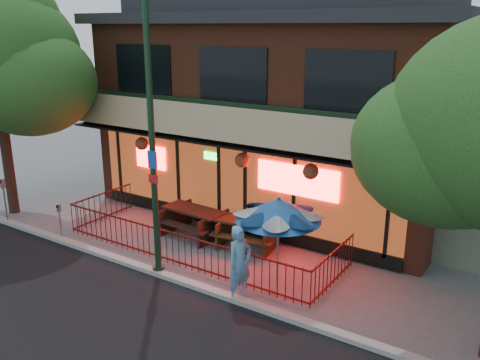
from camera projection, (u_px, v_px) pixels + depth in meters
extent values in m
plane|color=gray|center=(169.00, 267.00, 14.00)|extent=(80.00, 80.00, 0.00)
cube|color=#999993|center=(156.00, 272.00, 13.58)|extent=(80.00, 0.25, 0.12)
cube|color=brown|center=(293.00, 114.00, 18.82)|extent=(12.00, 8.00, 6.50)
cube|color=#59230F|center=(233.00, 182.00, 16.07)|extent=(11.00, 0.06, 2.60)
cube|color=#FF0C0C|center=(297.00, 180.00, 14.66)|extent=(2.60, 0.04, 0.90)
cube|color=#FF0C0C|center=(151.00, 157.00, 17.68)|extent=(1.30, 0.04, 0.80)
cube|color=#D3B685|center=(223.00, 125.00, 15.13)|extent=(12.20, 1.33, 1.26)
cube|color=black|center=(143.00, 69.00, 16.98)|extent=(2.40, 0.06, 1.60)
cube|color=black|center=(232.00, 74.00, 15.09)|extent=(2.40, 0.06, 1.60)
cube|color=black|center=(347.00, 81.00, 13.20)|extent=(2.40, 0.06, 1.60)
cube|color=black|center=(232.00, 223.00, 16.45)|extent=(11.00, 0.12, 0.40)
cube|color=#FFC672|center=(414.00, 185.00, 12.74)|extent=(0.18, 0.18, 0.32)
cube|color=#45100E|center=(172.00, 233.00, 13.89)|extent=(8.40, 0.04, 0.04)
cube|color=#45100E|center=(173.00, 260.00, 14.13)|extent=(8.40, 0.04, 0.04)
cube|color=#45100E|center=(102.00, 194.00, 17.13)|extent=(0.04, 2.60, 0.04)
cube|color=#45100E|center=(334.00, 252.00, 12.72)|extent=(0.04, 2.60, 0.04)
cylinder|color=#45100E|center=(173.00, 248.00, 14.02)|extent=(0.02, 0.02, 1.00)
cylinder|color=#15301D|center=(152.00, 146.00, 12.66)|extent=(0.16, 0.16, 7.00)
cylinder|color=#15301D|center=(159.00, 269.00, 13.65)|extent=(0.32, 0.32, 0.20)
cube|color=#194CB2|center=(152.00, 160.00, 12.57)|extent=(0.30, 0.02, 0.45)
cube|color=red|center=(153.00, 179.00, 12.71)|extent=(0.30, 0.02, 0.22)
cylinder|color=#35211A|center=(5.00, 142.00, 17.43)|extent=(0.36, 0.36, 5.12)
ellipsoid|color=#1B4416|center=(4.00, 20.00, 16.49)|extent=(3.64, 3.64, 2.98)
cube|color=#351913|center=(176.00, 217.00, 16.50)|extent=(0.15, 1.48, 0.84)
cube|color=#351913|center=(214.00, 228.00, 15.60)|extent=(0.15, 1.48, 0.84)
cube|color=#351913|center=(194.00, 210.00, 15.93)|extent=(2.09, 0.96, 0.07)
cube|color=#351913|center=(181.00, 226.00, 15.55)|extent=(2.06, 0.43, 0.06)
cube|color=#351913|center=(207.00, 215.00, 16.51)|extent=(2.06, 0.43, 0.06)
cube|color=#392814|center=(226.00, 230.00, 15.53)|extent=(0.27, 1.39, 0.80)
cube|color=#392814|center=(272.00, 238.00, 14.92)|extent=(0.27, 1.39, 0.80)
cube|color=#392814|center=(249.00, 222.00, 15.11)|extent=(2.04, 1.09, 0.06)
cube|color=#392814|center=(241.00, 239.00, 14.69)|extent=(1.96, 0.59, 0.05)
cube|color=#392814|center=(257.00, 225.00, 15.72)|extent=(1.96, 0.59, 0.05)
cylinder|color=gray|center=(278.00, 246.00, 12.69)|extent=(0.05, 0.05, 2.23)
cone|color=#1A4F93|center=(278.00, 209.00, 12.41)|extent=(2.13, 2.13, 0.56)
sphere|color=gray|center=(279.00, 198.00, 12.32)|extent=(0.10, 0.10, 0.10)
imported|color=#6095C0|center=(240.00, 264.00, 12.09)|extent=(0.63, 0.79, 1.90)
cylinder|color=gray|center=(61.00, 226.00, 15.64)|extent=(0.04, 0.04, 0.96)
cube|color=gray|center=(59.00, 208.00, 15.47)|extent=(0.13, 0.11, 0.24)
cube|color=black|center=(57.00, 207.00, 15.42)|extent=(0.07, 0.03, 0.09)
cylinder|color=gray|center=(6.00, 206.00, 16.95)|extent=(0.06, 0.06, 1.26)
cube|color=gray|center=(3.00, 184.00, 16.72)|extent=(0.15, 0.13, 0.32)
cube|color=black|center=(1.00, 182.00, 16.66)|extent=(0.09, 0.02, 0.11)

